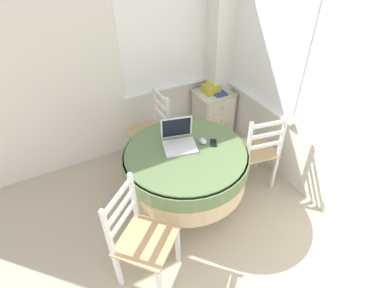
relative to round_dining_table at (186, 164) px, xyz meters
The scene contains 11 objects.
corner_room_shell 0.84m from the round_dining_table, ahead, with size 4.08×5.19×2.55m.
round_dining_table is the anchor object (origin of this frame).
laptop 0.25m from the round_dining_table, 94.63° to the left, with size 0.37×0.36×0.26m.
computer_mouse 0.28m from the round_dining_table, ahead, with size 0.06×0.10×0.05m.
cell_phone 0.34m from the round_dining_table, ahead, with size 0.11×0.14×0.01m.
dining_chair_near_back_window 0.85m from the round_dining_table, 91.10° to the left, with size 0.43×0.43×0.96m.
dining_chair_near_right_window 0.85m from the round_dining_table, ahead, with size 0.50×0.50×0.96m.
dining_chair_camera_near 0.85m from the round_dining_table, 143.11° to the right, with size 0.60×0.60×0.96m.
corner_cabinet 1.40m from the round_dining_table, 46.56° to the left, with size 0.48×0.44×0.66m.
storage_box 1.37m from the round_dining_table, 48.12° to the left, with size 0.19×0.19×0.11m.
book_on_cabinet 1.36m from the round_dining_table, 43.53° to the left, with size 0.16×0.19×0.02m.
Camera 1 is at (-0.41, 0.12, 2.53)m, focal length 28.00 mm.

